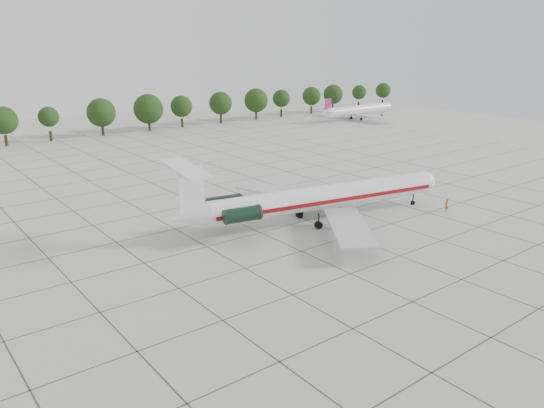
% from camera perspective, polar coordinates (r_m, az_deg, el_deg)
% --- Properties ---
extents(ground, '(260.00, 260.00, 0.00)m').
position_cam_1_polar(ground, '(68.07, -1.25, -3.10)').
color(ground, '#B2B2AA').
rests_on(ground, ground).
extents(apron_joints, '(170.00, 170.00, 0.02)m').
position_cam_1_polar(apron_joints, '(80.01, -7.67, -0.16)').
color(apron_joints, '#383838').
rests_on(apron_joints, ground).
extents(main_airliner, '(40.51, 31.60, 9.59)m').
position_cam_1_polar(main_airliner, '(71.15, 4.43, 0.61)').
color(main_airliner, silver).
rests_on(main_airliner, ground).
extents(ground_crew, '(0.71, 0.49, 1.88)m').
position_cam_1_polar(ground_crew, '(80.46, 18.26, -0.09)').
color(ground_crew, '#C1530B').
rests_on(ground_crew, ground).
extents(bg_airliner_e, '(28.24, 27.20, 7.40)m').
position_cam_1_polar(bg_airliner_e, '(172.24, 9.26, 9.92)').
color(bg_airliner_e, silver).
rests_on(bg_airliner_e, ground).
extents(tree_line, '(249.86, 8.44, 10.22)m').
position_cam_1_polar(tree_line, '(140.03, -26.93, 8.02)').
color(tree_line, '#332114').
rests_on(tree_line, ground).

